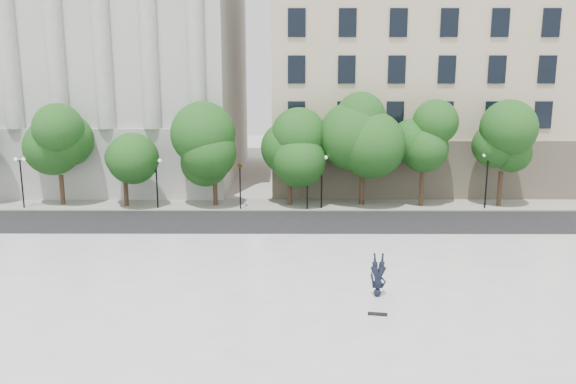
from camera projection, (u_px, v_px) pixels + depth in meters
name	position (u px, v px, depth m)	size (l,w,h in m)	color
ground	(199.00, 345.00, 21.51)	(160.00, 160.00, 0.00)	beige
plaza	(210.00, 308.00, 24.41)	(44.00, 22.00, 0.45)	white
street	(240.00, 224.00, 39.15)	(60.00, 8.00, 0.02)	black
far_sidewalk	(247.00, 205.00, 45.02)	(60.00, 4.00, 0.12)	#ADABA0
building_west	(88.00, 49.00, 56.80)	(31.50, 27.65, 25.60)	beige
building_east	(451.00, 67.00, 57.34)	(36.00, 26.15, 23.00)	beige
traffic_light_west	(240.00, 164.00, 42.64)	(0.68, 1.65, 4.15)	black
traffic_light_east	(307.00, 162.00, 42.60)	(0.82, 1.89, 4.24)	black
person_lying	(378.00, 290.00, 25.09)	(0.72, 0.47, 1.97)	black
skateboard	(378.00, 314.00, 23.12)	(0.80, 0.21, 0.08)	black
street_trees	(262.00, 143.00, 43.73)	(44.76, 4.70, 7.99)	#382619
lamp_posts	(250.00, 173.00, 43.08)	(36.75, 0.28, 4.41)	black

